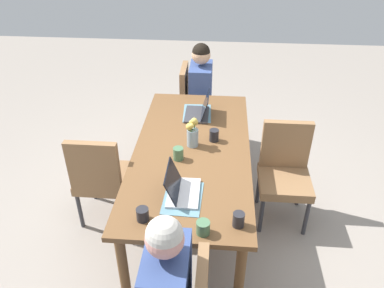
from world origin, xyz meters
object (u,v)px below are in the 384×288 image
at_px(chair_near_right_near, 100,175).
at_px(coffee_mug_centre_left, 239,220).
at_px(coffee_mug_near_left, 214,135).
at_px(coffee_mug_centre_right, 143,214).
at_px(laptop_head_left_left_near, 199,111).
at_px(coffee_mug_far_left, 178,154).
at_px(coffee_mug_near_right, 203,228).
at_px(dining_table, 192,157).
at_px(chair_far_left_far, 285,169).
at_px(laptop_head_right_left_mid, 180,189).
at_px(flower_vase, 192,133).
at_px(chair_head_left_left_near, 194,101).
at_px(person_head_left_left_near, 200,101).

bearing_deg(chair_near_right_near, coffee_mug_centre_left, 56.93).
xyz_separation_m(coffee_mug_near_left, coffee_mug_centre_right, (0.98, -0.42, -0.01)).
height_order(laptop_head_left_left_near, coffee_mug_far_left, laptop_head_left_left_near).
height_order(coffee_mug_near_right, coffee_mug_centre_left, coffee_mug_centre_left).
distance_m(coffee_mug_near_left, coffee_mug_centre_left, 1.00).
height_order(dining_table, coffee_mug_centre_left, coffee_mug_centre_left).
relative_size(dining_table, coffee_mug_centre_right, 22.66).
xyz_separation_m(chair_far_left_far, chair_near_right_near, (0.22, -1.57, 0.00)).
xyz_separation_m(laptop_head_right_left_mid, coffee_mug_centre_left, (0.27, 0.39, 0.01)).
height_order(chair_far_left_far, laptop_head_right_left_mid, laptop_head_right_left_mid).
bearing_deg(chair_far_left_far, chair_near_right_near, -82.06).
bearing_deg(dining_table, coffee_mug_near_right, 8.82).
bearing_deg(laptop_head_right_left_mid, dining_table, 176.39).
distance_m(flower_vase, coffee_mug_near_left, 0.21).
height_order(laptop_head_left_left_near, coffee_mug_centre_right, laptop_head_left_left_near).
bearing_deg(chair_near_right_near, coffee_mug_centre_right, 35.47).
bearing_deg(coffee_mug_centre_left, laptop_head_left_left_near, -166.45).
bearing_deg(chair_head_left_left_near, flower_vase, 3.58).
height_order(coffee_mug_near_left, coffee_mug_centre_left, coffee_mug_near_left).
distance_m(dining_table, coffee_mug_near_right, 0.93).
bearing_deg(coffee_mug_centre_left, chair_head_left_left_near, -168.57).
bearing_deg(coffee_mug_centre_right, laptop_head_left_left_near, 169.10).
bearing_deg(coffee_mug_far_left, chair_near_right_near, -94.18).
bearing_deg(chair_near_right_near, person_head_left_left_near, 151.30).
bearing_deg(laptop_head_left_left_near, coffee_mug_centre_left, 13.55).
bearing_deg(coffee_mug_centre_right, laptop_head_right_left_mid, 141.39).
bearing_deg(person_head_left_left_near, chair_far_left_far, 34.49).
bearing_deg(person_head_left_left_near, laptop_head_left_left_near, 2.34).
bearing_deg(dining_table, coffee_mug_centre_right, -16.65).
xyz_separation_m(chair_head_left_left_near, coffee_mug_near_right, (2.27, 0.23, 0.29)).
bearing_deg(coffee_mug_centre_right, dining_table, 163.35).
height_order(dining_table, flower_vase, flower_vase).
relative_size(chair_far_left_far, coffee_mug_far_left, 8.81).
bearing_deg(chair_head_left_left_near, laptop_head_left_left_near, 7.57).
xyz_separation_m(dining_table, chair_head_left_left_near, (-1.36, -0.08, -0.17)).
distance_m(laptop_head_left_left_near, coffee_mug_centre_right, 1.43).
xyz_separation_m(laptop_head_left_left_near, coffee_mug_near_right, (1.48, 0.12, 0.00)).
bearing_deg(chair_head_left_left_near, laptop_head_right_left_mid, 1.42).
bearing_deg(chair_near_right_near, coffee_mug_near_left, 104.48).
bearing_deg(coffee_mug_near_right, laptop_head_left_left_near, -175.35).
bearing_deg(coffee_mug_near_right, coffee_mug_far_left, -162.81).
relative_size(chair_head_left_left_near, laptop_head_left_left_near, 2.81).
relative_size(coffee_mug_near_left, coffee_mug_near_right, 1.15).
bearing_deg(flower_vase, coffee_mug_far_left, -24.36).
distance_m(person_head_left_left_near, chair_near_right_near, 1.59).
bearing_deg(person_head_left_left_near, coffee_mug_far_left, -3.45).
bearing_deg(coffee_mug_far_left, coffee_mug_centre_right, -12.61).
xyz_separation_m(laptop_head_left_left_near, coffee_mug_centre_left, (1.40, 0.34, 0.01)).
bearing_deg(coffee_mug_near_right, coffee_mug_centre_left, 110.41).
xyz_separation_m(laptop_head_left_left_near, coffee_mug_near_left, (0.42, 0.15, 0.01)).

